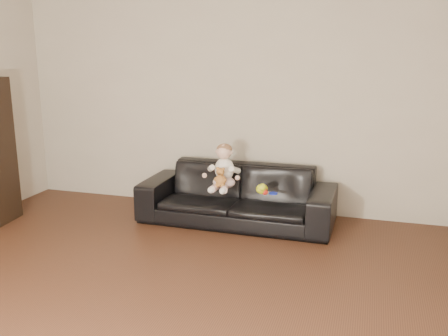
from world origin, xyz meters
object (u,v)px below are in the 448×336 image
(sofa, at_px, (237,195))
(teddy_bear, at_px, (220,177))
(toy_green, at_px, (262,189))
(toy_rattle, at_px, (265,192))
(toy_blue_disc, at_px, (273,193))
(baby, at_px, (224,169))

(sofa, xyz_separation_m, teddy_bear, (-0.11, -0.26, 0.25))
(toy_green, xyz_separation_m, toy_rattle, (0.04, -0.03, -0.02))
(sofa, bearing_deg, toy_rattle, -31.22)
(toy_blue_disc, bearing_deg, teddy_bear, -169.95)
(baby, distance_m, toy_rattle, 0.52)
(teddy_bear, height_order, toy_rattle, teddy_bear)
(baby, xyz_separation_m, toy_blue_disc, (0.55, -0.05, -0.21))
(baby, height_order, toy_rattle, baby)
(toy_green, height_order, toy_blue_disc, toy_green)
(sofa, height_order, toy_green, sofa)
(sofa, xyz_separation_m, toy_blue_disc, (0.43, -0.16, 0.10))
(teddy_bear, bearing_deg, toy_rattle, 10.41)
(sofa, relative_size, toy_blue_disc, 23.67)
(toy_green, relative_size, toy_rattle, 2.48)
(baby, bearing_deg, teddy_bear, -91.67)
(teddy_bear, relative_size, toy_blue_disc, 2.34)
(teddy_bear, height_order, toy_green, teddy_bear)
(toy_rattle, xyz_separation_m, toy_blue_disc, (0.07, 0.06, -0.02))
(toy_rattle, height_order, toy_blue_disc, toy_rattle)
(teddy_bear, bearing_deg, toy_blue_disc, 15.82)
(teddy_bear, xyz_separation_m, toy_green, (0.42, 0.07, -0.11))
(toy_rattle, distance_m, toy_blue_disc, 0.10)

